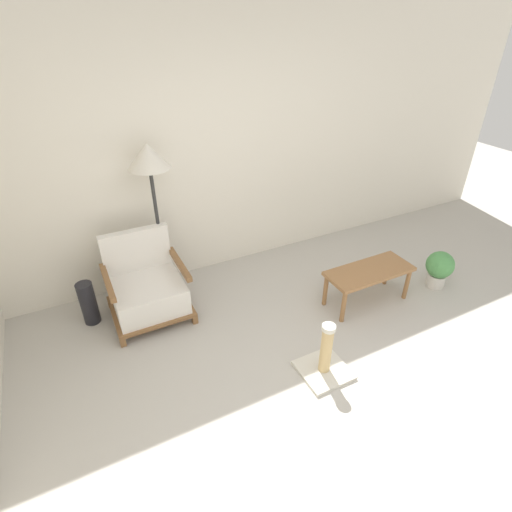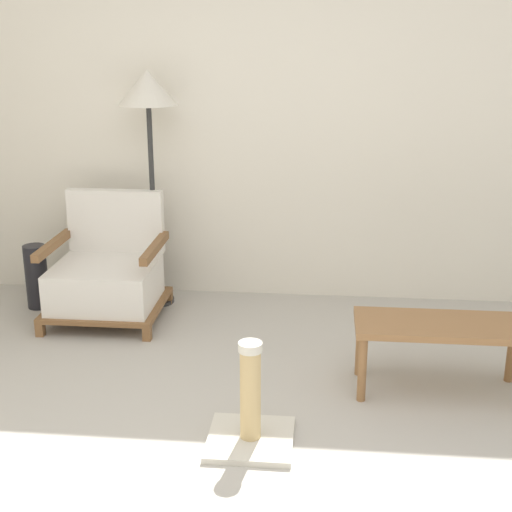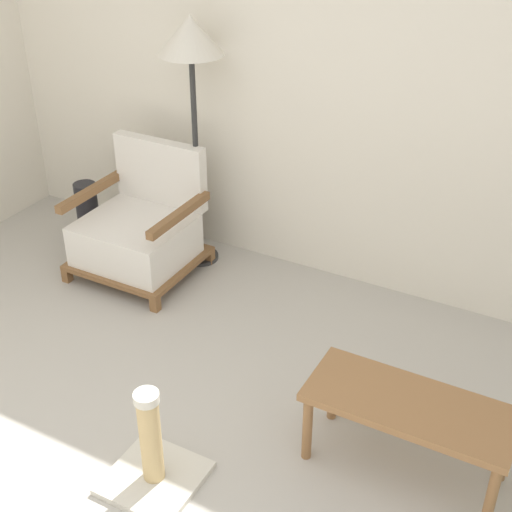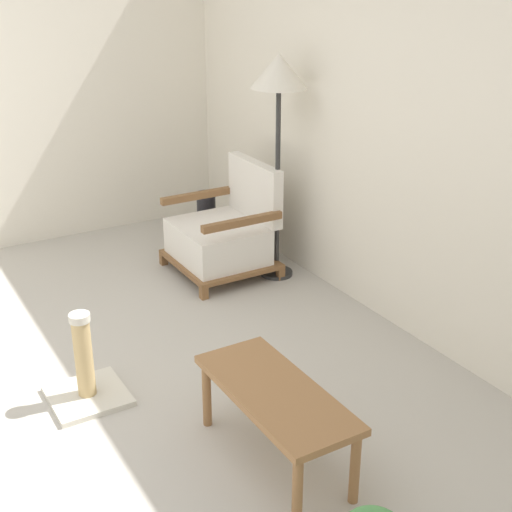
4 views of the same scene
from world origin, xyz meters
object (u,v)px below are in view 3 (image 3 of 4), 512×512
armchair (140,230)px  floor_lamp (191,51)px  vase (88,213)px  scratching_post (153,458)px  coffee_table (409,412)px

armchair → floor_lamp: floor_lamp is taller
armchair → vase: armchair is taller
vase → scratching_post: size_ratio=0.87×
coffee_table → scratching_post: scratching_post is taller
armchair → coffee_table: (1.99, -0.81, 0.04)m
coffee_table → scratching_post: size_ratio=1.76×
coffee_table → floor_lamp: bearing=147.7°
floor_lamp → coffee_table: bearing=-32.3°
scratching_post → armchair: bearing=127.7°
scratching_post → vase: bearing=136.6°
coffee_table → vase: vase is taller
armchair → scratching_post: armchair is taller
coffee_table → vase: (-2.51, 0.93, -0.11)m
armchair → floor_lamp: (0.25, 0.29, 1.07)m
armchair → coffee_table: armchair is taller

